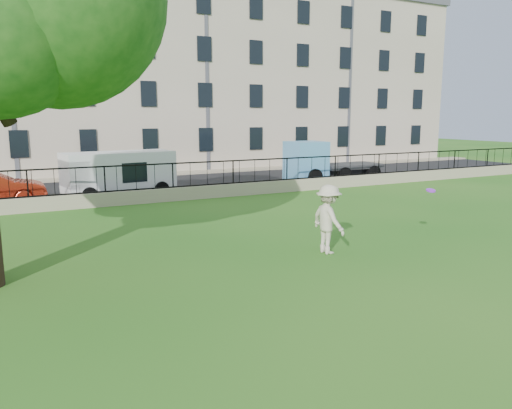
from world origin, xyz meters
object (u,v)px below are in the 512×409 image
white_van (119,174)px  blue_truck (332,161)px  frisbee (431,190)px  man (328,219)px

white_van → blue_truck: bearing=-7.2°
white_van → blue_truck: size_ratio=0.90×
blue_truck → frisbee: bearing=-114.6°
man → frisbee: bearing=-110.0°
frisbee → blue_truck: (6.54, 13.77, -0.52)m
white_van → blue_truck: blue_truck is taller
man → white_van: bearing=11.1°
frisbee → man: bearing=162.0°
man → blue_truck: bearing=-38.3°
man → blue_truck: 15.93m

